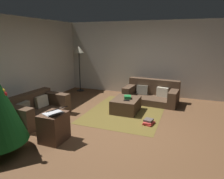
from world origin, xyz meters
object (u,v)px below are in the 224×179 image
Objects in this scene: book_stack at (149,122)px; corner_lamp at (79,53)px; ottoman at (126,105)px; couch_left at (35,109)px; gift_box at (128,97)px; couch_right at (152,94)px; side_table at (54,127)px; laptop at (54,112)px; tv_remote at (127,100)px.

corner_lamp is at bearing 54.58° from book_stack.
couch_left is at bearing 123.48° from ottoman.
couch_right is at bearing -22.72° from gift_box.
couch_left is 4.74× the size of book_stack.
book_stack is 4.09m from corner_lamp.
side_table is 1.73× the size of book_stack.
ottoman is at bearing 70.81° from couch_right.
couch_left is at bearing 56.44° from laptop.
corner_lamp reaches higher than couch_right.
side_table reaches higher than gift_box.
tv_remote is at bearing 57.30° from book_stack.
gift_box reaches higher than ottoman.
gift_box is at bearing -123.07° from corner_lamp.
side_table is at bearing 132.54° from book_stack.
ottoman is at bearing 50.25° from book_stack.
corner_lamp reaches higher than tv_remote.
corner_lamp is (2.23, 3.13, 1.41)m from book_stack.
ottoman is 2.29m from side_table.
corner_lamp is at bearing 40.11° from tv_remote.
side_table reaches higher than tv_remote.
couch_left is at bearing 55.89° from side_table.
corner_lamp reaches higher than book_stack.
couch_right is at bearing -23.71° from ottoman.
side_table is (-0.79, -1.17, 0.03)m from couch_left.
corner_lamp is (3.73, 1.56, 0.83)m from laptop.
ottoman is 3.12m from corner_lamp.
ottoman is at bearing -20.36° from laptop.
ottoman is at bearing 127.13° from gift_box.
tv_remote is at bearing -126.17° from corner_lamp.
book_stack is at bearing 108.38° from couch_left.
couch_left is 3.18m from corner_lamp.
couch_right reaches higher than tv_remote.
book_stack is (0.70, -2.79, -0.20)m from couch_left.
side_table is at bearing 72.04° from couch_right.
laptop reaches higher than book_stack.
couch_left is 3.56m from couch_right.
gift_box is 2.33m from side_table.
couch_right is 1.00× the size of corner_lamp.
laptop is at bearing -157.28° from corner_lamp.
laptop reaches higher than couch_right.
couch_left is 2.47m from gift_box.
couch_right is at bearing -98.28° from corner_lamp.
side_table is 0.34× the size of corner_lamp.
ottoman is 2.54× the size of book_stack.
tv_remote is 0.09× the size of corner_lamp.
gift_box is 0.22m from tv_remote.
corner_lamp is at bearing 22.72° from laptop.
tv_remote is at bearing 76.58° from couch_right.
corner_lamp is at bearing -3.76° from couch_right.
couch_right reaches higher than book_stack.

